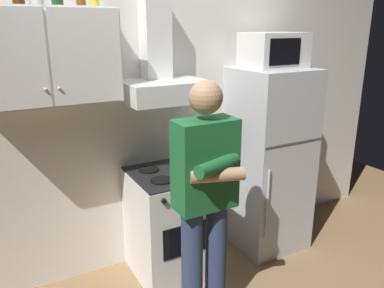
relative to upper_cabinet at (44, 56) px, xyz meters
The scene contains 8 objects.
ground_plane 1.98m from the upper_cabinet, 23.77° to the right, with size 7.00×7.00×0.00m, color olive.
back_wall_tiled 0.97m from the upper_cabinet, 14.86° to the left, with size 4.80×0.10×2.70m, color silver.
upper_cabinet is the anchor object (origin of this frame).
stove_oven 1.55m from the upper_cabinet, ahead, with size 0.60×0.62×0.87m.
range_hood 0.81m from the upper_cabinet, ahead, with size 0.60×0.44×0.75m.
refrigerator 2.00m from the upper_cabinet, ahead, with size 0.60×0.62×1.60m.
microwave 1.75m from the upper_cabinet, ahead, with size 0.48×0.37×0.28m.
person_standing 1.35m from the upper_cabinet, 44.26° to the right, with size 0.38×0.33×1.64m.
Camera 1 is at (-1.22, -2.25, 1.94)m, focal length 36.34 mm.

